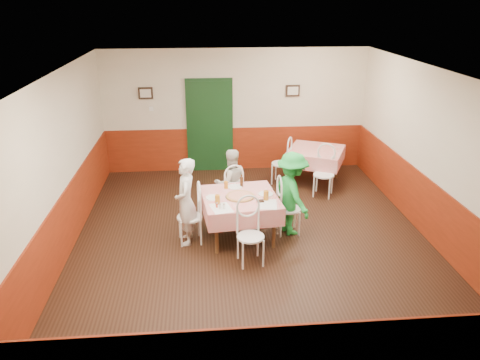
{
  "coord_description": "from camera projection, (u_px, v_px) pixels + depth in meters",
  "views": [
    {
      "loc": [
        -0.81,
        -7.0,
        3.88
      ],
      "look_at": [
        -0.2,
        0.09,
        1.05
      ],
      "focal_mm": 35.0,
      "sensor_mm": 36.0,
      "label": 1
    }
  ],
  "objects": [
    {
      "name": "floor",
      "position": [
        252.0,
        239.0,
        7.98
      ],
      "size": [
        7.0,
        7.0,
        0.0
      ],
      "primitive_type": "plane",
      "color": "black",
      "rests_on": "ground"
    },
    {
      "name": "ceiling",
      "position": [
        254.0,
        73.0,
        6.94
      ],
      "size": [
        7.0,
        7.0,
        0.0
      ],
      "primitive_type": "plane",
      "color": "white",
      "rests_on": "back_wall"
    },
    {
      "name": "back_wall",
      "position": [
        236.0,
        111.0,
        10.7
      ],
      "size": [
        6.0,
        0.1,
        2.8
      ],
      "primitive_type": "cube",
      "color": "beige",
      "rests_on": "ground"
    },
    {
      "name": "front_wall",
      "position": [
        296.0,
        290.0,
        4.22
      ],
      "size": [
        6.0,
        0.1,
        2.8
      ],
      "primitive_type": "cube",
      "color": "beige",
      "rests_on": "ground"
    },
    {
      "name": "left_wall",
      "position": [
        60.0,
        167.0,
        7.22
      ],
      "size": [
        0.1,
        7.0,
        2.8
      ],
      "primitive_type": "cube",
      "color": "beige",
      "rests_on": "ground"
    },
    {
      "name": "right_wall",
      "position": [
        433.0,
        156.0,
        7.7
      ],
      "size": [
        0.1,
        7.0,
        2.8
      ],
      "primitive_type": "cube",
      "color": "beige",
      "rests_on": "ground"
    },
    {
      "name": "wainscot_back",
      "position": [
        236.0,
        148.0,
        11.02
      ],
      "size": [
        6.0,
        0.03,
        1.0
      ],
      "primitive_type": "cube",
      "color": "maroon",
      "rests_on": "ground"
    },
    {
      "name": "wainscot_left",
      "position": [
        69.0,
        219.0,
        7.55
      ],
      "size": [
        0.03,
        7.0,
        1.0
      ],
      "primitive_type": "cube",
      "color": "maroon",
      "rests_on": "ground"
    },
    {
      "name": "wainscot_right",
      "position": [
        424.0,
        206.0,
        8.04
      ],
      "size": [
        0.03,
        7.0,
        1.0
      ],
      "primitive_type": "cube",
      "color": "maroon",
      "rests_on": "ground"
    },
    {
      "name": "door",
      "position": [
        210.0,
        127.0,
        10.74
      ],
      "size": [
        0.96,
        0.06,
        2.1
      ],
      "primitive_type": "cube",
      "color": "black",
      "rests_on": "ground"
    },
    {
      "name": "picture_left",
      "position": [
        146.0,
        93.0,
        10.33
      ],
      "size": [
        0.32,
        0.03,
        0.26
      ],
      "primitive_type": "cube",
      "color": "black",
      "rests_on": "back_wall"
    },
    {
      "name": "picture_right",
      "position": [
        293.0,
        91.0,
        10.59
      ],
      "size": [
        0.32,
        0.03,
        0.26
      ],
      "primitive_type": "cube",
      "color": "black",
      "rests_on": "back_wall"
    },
    {
      "name": "thermostat",
      "position": [
        151.0,
        109.0,
        10.47
      ],
      "size": [
        0.1,
        0.03,
        0.1
      ],
      "primitive_type": "cube",
      "color": "white",
      "rests_on": "back_wall"
    },
    {
      "name": "main_table",
      "position": [
        240.0,
        217.0,
        7.91
      ],
      "size": [
        1.34,
        1.34,
        0.77
      ],
      "primitive_type": "cube",
      "rotation": [
        0.0,
        0.0,
        0.1
      ],
      "color": "red",
      "rests_on": "ground"
    },
    {
      "name": "second_table",
      "position": [
        315.0,
        166.0,
        10.27
      ],
      "size": [
        1.49,
        1.49,
        0.77
      ],
      "primitive_type": "cube",
      "rotation": [
        0.0,
        0.0,
        -0.44
      ],
      "color": "red",
      "rests_on": "ground"
    },
    {
      "name": "chair_left",
      "position": [
        190.0,
        217.0,
        7.73
      ],
      "size": [
        0.46,
        0.46,
        0.9
      ],
      "primitive_type": null,
      "rotation": [
        0.0,
        0.0,
        -1.46
      ],
      "color": "white",
      "rests_on": "ground"
    },
    {
      "name": "chair_right",
      "position": [
        288.0,
        209.0,
        8.04
      ],
      "size": [
        0.44,
        0.44,
        0.9
      ],
      "primitive_type": null,
      "rotation": [
        0.0,
        0.0,
        1.61
      ],
      "color": "white",
      "rests_on": "ground"
    },
    {
      "name": "chair_far",
      "position": [
        231.0,
        193.0,
        8.66
      ],
      "size": [
        0.5,
        0.5,
        0.9
      ],
      "primitive_type": null,
      "rotation": [
        0.0,
        0.0,
        3.37
      ],
      "color": "white",
      "rests_on": "ground"
    },
    {
      "name": "chair_near",
      "position": [
        251.0,
        237.0,
        7.11
      ],
      "size": [
        0.48,
        0.48,
        0.9
      ],
      "primitive_type": null,
      "rotation": [
        0.0,
        0.0,
        0.15
      ],
      "color": "white",
      "rests_on": "ground"
    },
    {
      "name": "chair_second_a",
      "position": [
        281.0,
        164.0,
        10.18
      ],
      "size": [
        0.56,
        0.56,
        0.9
      ],
      "primitive_type": null,
      "rotation": [
        0.0,
        0.0,
        -2.01
      ],
      "color": "white",
      "rests_on": "ground"
    },
    {
      "name": "chair_second_b",
      "position": [
        324.0,
        175.0,
        9.55
      ],
      "size": [
        0.56,
        0.56,
        0.9
      ],
      "primitive_type": null,
      "rotation": [
        0.0,
        0.0,
        -0.44
      ],
      "color": "white",
      "rests_on": "ground"
    },
    {
      "name": "pizza",
      "position": [
        240.0,
        196.0,
        7.73
      ],
      "size": [
        0.51,
        0.51,
        0.03
      ],
      "primitive_type": "cylinder",
      "rotation": [
        0.0,
        0.0,
        0.1
      ],
      "color": "#B74723",
      "rests_on": "main_table"
    },
    {
      "name": "plate_left",
      "position": [
        213.0,
        198.0,
        7.7
      ],
      "size": [
        0.27,
        0.27,
        0.01
      ],
      "primitive_type": "cylinder",
      "rotation": [
        0.0,
        0.0,
        0.1
      ],
      "color": "white",
      "rests_on": "main_table"
    },
    {
      "name": "plate_right",
      "position": [
        266.0,
        194.0,
        7.84
      ],
      "size": [
        0.27,
        0.27,
        0.01
      ],
      "primitive_type": "cylinder",
      "rotation": [
        0.0,
        0.0,
        0.1
      ],
      "color": "white",
      "rests_on": "main_table"
    },
    {
      "name": "plate_far",
      "position": [
        235.0,
        187.0,
        8.13
      ],
      "size": [
        0.27,
        0.27,
        0.01
      ],
      "primitive_type": "cylinder",
      "rotation": [
        0.0,
        0.0,
        0.1
      ],
      "color": "white",
      "rests_on": "main_table"
    },
    {
      "name": "glass_a",
      "position": [
        217.0,
        200.0,
        7.46
      ],
      "size": [
        0.09,
        0.09,
        0.15
      ],
      "primitive_type": "cylinder",
      "rotation": [
        0.0,
        0.0,
        0.1
      ],
      "color": "#BF7219",
      "rests_on": "main_table"
    },
    {
      "name": "glass_b",
      "position": [
        266.0,
        195.0,
        7.61
      ],
      "size": [
        0.09,
        0.09,
        0.16
      ],
      "primitive_type": "cylinder",
      "rotation": [
        0.0,
        0.0,
        0.1
      ],
      "color": "#BF7219",
      "rests_on": "main_table"
    },
    {
      "name": "glass_c",
      "position": [
        226.0,
        185.0,
        8.07
      ],
      "size": [
        0.07,
        0.07,
        0.13
      ],
      "primitive_type": "cylinder",
      "rotation": [
        0.0,
        0.0,
        0.1
      ],
      "color": "#BF7219",
      "rests_on": "main_table"
    },
    {
      "name": "beer_bottle",
      "position": [
        242.0,
        181.0,
        8.13
      ],
      "size": [
        0.06,
        0.06,
        0.2
      ],
      "primitive_type": "cylinder",
      "rotation": [
        0.0,
        0.0,
        0.1
      ],
      "color": "#381C0A",
      "rests_on": "main_table"
    },
    {
      "name": "shaker_a",
      "position": [
        220.0,
        206.0,
        7.29
      ],
      "size": [
        0.04,
        0.04,
        0.09
      ],
      "primitive_type": "cylinder",
      "rotation": [
        0.0,
        0.0,
        0.1
      ],
      "color": "silver",
      "rests_on": "main_table"
    },
    {
      "name": "shaker_b",
      "position": [
        224.0,
        206.0,
        7.29
      ],
      "size": [
        0.04,
        0.04,
        0.09
      ],
      "primitive_type": "cylinder",
      "rotation": [
        0.0,
        0.0,
        0.1
      ],
      "color": "silver",
      "rests_on": "main_table"
    },
    {
      "name": "shaker_c",
      "position": [
        217.0,
        205.0,
        7.34
      ],
      "size": [
        0.04,
        0.04,
        0.09
      ],
      "primitive_type": "cylinder",
      "rotation": [
        0.0,
        0.0,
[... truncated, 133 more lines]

